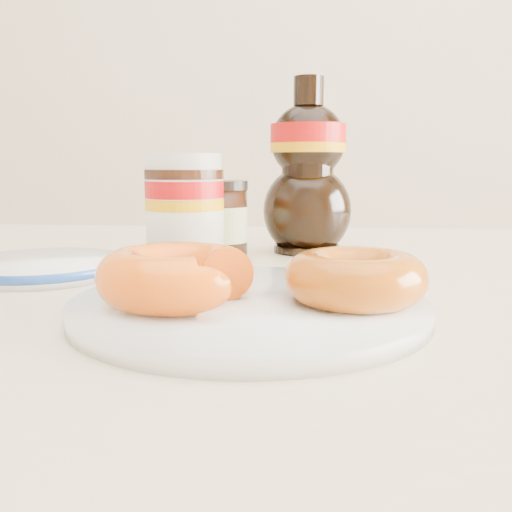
# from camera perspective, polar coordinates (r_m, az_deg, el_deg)

# --- Properties ---
(dining_table) EXTENTS (1.40, 0.90, 0.75)m
(dining_table) POSITION_cam_1_polar(r_m,az_deg,el_deg) (0.57, 0.05, -10.49)
(dining_table) COLOR beige
(dining_table) RESTS_ON ground
(plate) EXTENTS (0.25, 0.25, 0.01)m
(plate) POSITION_cam_1_polar(r_m,az_deg,el_deg) (0.41, -0.64, -5.01)
(plate) COLOR white
(plate) RESTS_ON dining_table
(donut_bitten) EXTENTS (0.14, 0.14, 0.04)m
(donut_bitten) POSITION_cam_1_polar(r_m,az_deg,el_deg) (0.39, -7.95, -2.01)
(donut_bitten) COLOR orange
(donut_bitten) RESTS_ON plate
(donut_whole) EXTENTS (0.10, 0.10, 0.03)m
(donut_whole) POSITION_cam_1_polar(r_m,az_deg,el_deg) (0.40, 9.89, -2.13)
(donut_whole) COLOR #9E560A
(donut_whole) RESTS_ON plate
(nutella_jar) EXTENTS (0.08, 0.08, 0.12)m
(nutella_jar) POSITION_cam_1_polar(r_m,az_deg,el_deg) (0.62, -7.14, 5.07)
(nutella_jar) COLOR white
(nutella_jar) RESTS_ON dining_table
(syrup_bottle) EXTENTS (0.12, 0.11, 0.21)m
(syrup_bottle) POSITION_cam_1_polar(r_m,az_deg,el_deg) (0.70, 5.18, 8.93)
(syrup_bottle) COLOR black
(syrup_bottle) RESTS_ON dining_table
(dark_jar) EXTENTS (0.06, 0.06, 0.09)m
(dark_jar) POSITION_cam_1_polar(r_m,az_deg,el_deg) (0.65, -3.26, 3.51)
(dark_jar) COLOR black
(dark_jar) RESTS_ON dining_table
(blue_rim_saucer) EXTENTS (0.16, 0.16, 0.02)m
(blue_rim_saucer) POSITION_cam_1_polar(r_m,az_deg,el_deg) (0.59, -20.47, -0.95)
(blue_rim_saucer) COLOR white
(blue_rim_saucer) RESTS_ON dining_table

